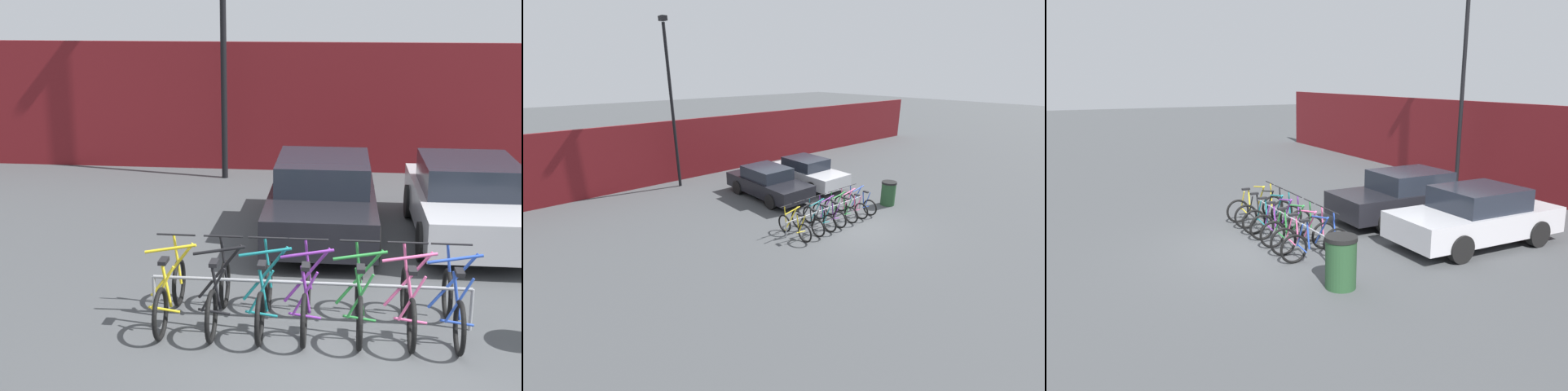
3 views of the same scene
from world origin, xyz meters
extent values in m
plane|color=#424447|center=(0.00, 0.00, 0.00)|extent=(120.00, 120.00, 0.00)
cube|color=maroon|center=(0.00, 9.50, 1.55)|extent=(36.00, 0.16, 3.11)
cylinder|color=gray|center=(-0.57, 0.68, 0.55)|extent=(4.08, 0.04, 0.04)
cylinder|color=gray|center=(-2.61, 0.68, 0.28)|extent=(0.04, 0.04, 0.55)
cylinder|color=gray|center=(1.47, 0.68, 0.28)|extent=(0.04, 0.04, 0.55)
torus|color=black|center=(-2.36, 0.00, 0.33)|extent=(0.06, 0.66, 0.66)
torus|color=black|center=(-2.36, 1.05, 0.33)|extent=(0.06, 0.66, 0.66)
cylinder|color=yellow|center=(-2.36, 0.68, 0.65)|extent=(0.60, 0.04, 0.76)
cylinder|color=yellow|center=(-2.36, 0.63, 0.96)|extent=(0.68, 0.04, 0.16)
cylinder|color=yellow|center=(-2.36, 0.35, 0.59)|extent=(0.14, 0.04, 0.63)
cylinder|color=yellow|center=(-2.36, 0.15, 0.61)|extent=(0.32, 0.03, 0.58)
cylinder|color=yellow|center=(-2.36, 0.20, 0.31)|extent=(0.40, 0.03, 0.08)
cylinder|color=yellow|center=(-2.36, 1.01, 0.68)|extent=(0.12, 0.04, 0.69)
cylinder|color=black|center=(-2.36, 0.97, 1.04)|extent=(0.52, 0.03, 0.03)
cube|color=black|center=(-2.36, 0.25, 0.93)|extent=(0.10, 0.22, 0.05)
torus|color=black|center=(-1.73, 0.00, 0.33)|extent=(0.06, 0.66, 0.66)
torus|color=black|center=(-1.73, 1.05, 0.33)|extent=(0.06, 0.66, 0.66)
cylinder|color=black|center=(-1.73, 0.68, 0.65)|extent=(0.60, 0.04, 0.76)
cylinder|color=black|center=(-1.73, 0.63, 0.96)|extent=(0.68, 0.04, 0.16)
cylinder|color=black|center=(-1.73, 0.35, 0.59)|extent=(0.14, 0.04, 0.63)
cylinder|color=black|center=(-1.73, 0.15, 0.61)|extent=(0.32, 0.03, 0.58)
cylinder|color=black|center=(-1.73, 0.20, 0.31)|extent=(0.40, 0.03, 0.08)
cylinder|color=black|center=(-1.73, 1.01, 0.68)|extent=(0.12, 0.04, 0.69)
cylinder|color=black|center=(-1.73, 0.97, 1.04)|extent=(0.52, 0.03, 0.03)
cube|color=black|center=(-1.73, 0.25, 0.93)|extent=(0.10, 0.22, 0.05)
torus|color=black|center=(-1.14, 0.00, 0.33)|extent=(0.06, 0.66, 0.66)
torus|color=black|center=(-1.14, 1.05, 0.33)|extent=(0.06, 0.66, 0.66)
cylinder|color=#197A7F|center=(-1.14, 0.68, 0.65)|extent=(0.60, 0.04, 0.76)
cylinder|color=#197A7F|center=(-1.14, 0.63, 0.96)|extent=(0.68, 0.04, 0.16)
cylinder|color=#197A7F|center=(-1.14, 0.35, 0.59)|extent=(0.14, 0.04, 0.63)
cylinder|color=#197A7F|center=(-1.14, 0.15, 0.61)|extent=(0.32, 0.03, 0.58)
cylinder|color=#197A7F|center=(-1.14, 0.20, 0.31)|extent=(0.40, 0.03, 0.08)
cylinder|color=#197A7F|center=(-1.14, 1.01, 0.68)|extent=(0.12, 0.04, 0.69)
cylinder|color=black|center=(-1.14, 0.97, 1.04)|extent=(0.52, 0.03, 0.03)
cube|color=black|center=(-1.14, 0.25, 0.93)|extent=(0.10, 0.22, 0.05)
torus|color=black|center=(-0.60, 0.00, 0.33)|extent=(0.06, 0.66, 0.66)
torus|color=black|center=(-0.60, 1.05, 0.33)|extent=(0.06, 0.66, 0.66)
cylinder|color=#752D99|center=(-0.60, 0.68, 0.65)|extent=(0.60, 0.04, 0.76)
cylinder|color=#752D99|center=(-0.60, 0.63, 0.96)|extent=(0.68, 0.04, 0.16)
cylinder|color=#752D99|center=(-0.60, 0.35, 0.59)|extent=(0.14, 0.04, 0.63)
cylinder|color=#752D99|center=(-0.60, 0.15, 0.61)|extent=(0.32, 0.03, 0.58)
cylinder|color=#752D99|center=(-0.60, 0.20, 0.31)|extent=(0.40, 0.03, 0.08)
cylinder|color=#752D99|center=(-0.60, 1.01, 0.68)|extent=(0.12, 0.04, 0.69)
cylinder|color=black|center=(-0.60, 0.97, 1.04)|extent=(0.52, 0.03, 0.03)
cube|color=black|center=(-0.60, 0.25, 0.93)|extent=(0.10, 0.22, 0.05)
torus|color=black|center=(0.06, 0.00, 0.33)|extent=(0.06, 0.66, 0.66)
torus|color=black|center=(0.06, 1.05, 0.33)|extent=(0.06, 0.66, 0.66)
cylinder|color=#288438|center=(0.06, 0.68, 0.65)|extent=(0.60, 0.04, 0.76)
cylinder|color=#288438|center=(0.06, 0.63, 0.96)|extent=(0.68, 0.04, 0.16)
cylinder|color=#288438|center=(0.06, 0.35, 0.59)|extent=(0.14, 0.04, 0.63)
cylinder|color=#288438|center=(0.06, 0.15, 0.61)|extent=(0.32, 0.03, 0.58)
cylinder|color=#288438|center=(0.06, 0.20, 0.31)|extent=(0.40, 0.03, 0.08)
cylinder|color=#288438|center=(0.06, 1.01, 0.68)|extent=(0.12, 0.04, 0.69)
cylinder|color=black|center=(0.06, 0.97, 1.04)|extent=(0.52, 0.03, 0.03)
cube|color=black|center=(0.06, 0.25, 0.93)|extent=(0.10, 0.22, 0.05)
torus|color=black|center=(0.67, 0.00, 0.33)|extent=(0.06, 0.66, 0.66)
torus|color=black|center=(0.67, 1.05, 0.33)|extent=(0.06, 0.66, 0.66)
cylinder|color=#E55993|center=(0.67, 0.68, 0.65)|extent=(0.60, 0.04, 0.76)
cylinder|color=#E55993|center=(0.67, 0.63, 0.96)|extent=(0.68, 0.04, 0.16)
cylinder|color=#E55993|center=(0.67, 0.35, 0.59)|extent=(0.14, 0.04, 0.63)
cylinder|color=#E55993|center=(0.67, 0.15, 0.61)|extent=(0.32, 0.03, 0.58)
cylinder|color=#E55993|center=(0.67, 0.20, 0.31)|extent=(0.40, 0.03, 0.08)
cylinder|color=#E55993|center=(0.67, 1.01, 0.68)|extent=(0.12, 0.04, 0.69)
cylinder|color=black|center=(0.67, 0.97, 1.04)|extent=(0.52, 0.03, 0.03)
cube|color=black|center=(0.67, 0.25, 0.93)|extent=(0.10, 0.22, 0.05)
torus|color=black|center=(1.22, 0.00, 0.33)|extent=(0.06, 0.66, 0.66)
torus|color=black|center=(1.22, 1.05, 0.33)|extent=(0.06, 0.66, 0.66)
cylinder|color=#284CB7|center=(1.22, 0.68, 0.65)|extent=(0.60, 0.04, 0.76)
cylinder|color=#284CB7|center=(1.22, 0.63, 0.96)|extent=(0.68, 0.04, 0.16)
cylinder|color=#284CB7|center=(1.22, 0.35, 0.59)|extent=(0.14, 0.04, 0.63)
cylinder|color=#284CB7|center=(1.22, 0.15, 0.61)|extent=(0.32, 0.03, 0.58)
cylinder|color=#284CB7|center=(1.22, 0.20, 0.31)|extent=(0.40, 0.03, 0.08)
cylinder|color=#284CB7|center=(1.22, 1.01, 0.68)|extent=(0.12, 0.04, 0.69)
cylinder|color=black|center=(1.22, 0.97, 1.04)|extent=(0.52, 0.03, 0.03)
cube|color=black|center=(1.22, 0.25, 0.93)|extent=(0.10, 0.22, 0.05)
cube|color=black|center=(-0.51, 4.34, 0.57)|extent=(1.80, 4.29, 0.62)
cube|color=#1E232D|center=(-0.51, 4.45, 1.14)|extent=(1.58, 1.97, 0.52)
cylinder|color=black|center=(-1.36, 5.59, 0.32)|extent=(0.20, 0.64, 0.64)
cylinder|color=black|center=(0.35, 5.59, 0.32)|extent=(0.20, 0.64, 0.64)
cylinder|color=black|center=(-1.36, 3.10, 0.32)|extent=(0.20, 0.64, 0.64)
cylinder|color=black|center=(0.35, 3.10, 0.32)|extent=(0.20, 0.64, 0.64)
cube|color=#B7B7BC|center=(2.00, 4.44, 0.57)|extent=(1.80, 4.19, 0.62)
cube|color=#1E232D|center=(2.00, 4.54, 1.14)|extent=(1.58, 1.93, 0.52)
cylinder|color=black|center=(1.15, 5.65, 0.32)|extent=(0.20, 0.64, 0.64)
cylinder|color=black|center=(2.86, 5.65, 0.32)|extent=(0.20, 0.64, 0.64)
cylinder|color=black|center=(1.15, 3.22, 0.32)|extent=(0.20, 0.64, 0.64)
cylinder|color=black|center=(2.86, 3.22, 0.32)|extent=(0.20, 0.64, 0.64)
cylinder|color=black|center=(-2.91, 8.50, 3.73)|extent=(0.14, 0.14, 7.45)
cylinder|color=#234728|center=(2.81, 0.23, 0.47)|extent=(0.60, 0.60, 0.95)
cylinder|color=black|center=(2.81, 0.23, 0.99)|extent=(0.63, 0.63, 0.08)
camera|label=1|loc=(-0.24, -8.01, 4.03)|focal=50.00mm
camera|label=2|loc=(-9.75, -7.60, 5.50)|focal=24.00mm
camera|label=3|loc=(10.63, -4.50, 3.94)|focal=35.00mm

